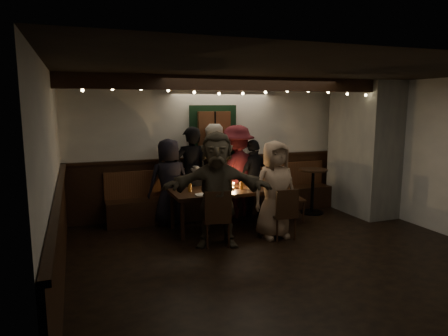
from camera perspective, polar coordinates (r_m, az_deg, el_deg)
name	(u,v)px	position (r m, az deg, el deg)	size (l,w,h in m)	color
room	(296,164)	(7.49, 10.23, 0.56)	(6.02, 5.01, 2.62)	black
dining_table	(228,193)	(6.96, 0.57, -3.54)	(1.98, 0.85, 0.86)	black
chair_near_left	(217,215)	(6.10, -0.97, -6.74)	(0.48, 0.48, 0.90)	black
chair_near_right	(284,211)	(6.50, 8.64, -6.12)	(0.40, 0.40, 0.84)	black
chair_end	(288,195)	(7.49, 9.08, -3.79)	(0.48, 0.48, 0.91)	black
high_top	(313,185)	(8.16, 12.55, -2.43)	(0.56, 0.56, 0.90)	black
person_a	(169,182)	(7.28, -7.84, -1.95)	(0.77, 0.50, 1.57)	black
person_b	(191,174)	(7.50, -4.69, -0.81)	(0.64, 0.42, 1.76)	black
person_c	(212,172)	(7.57, -1.74, -0.52)	(0.88, 0.68, 1.81)	beige
person_d	(237,171)	(7.67, 1.82, -0.50)	(1.15, 0.66, 1.78)	#411015
person_e	(254,178)	(7.81, 4.27, -1.39)	(0.88, 0.37, 1.50)	black
person_f	(217,189)	(6.08, -1.02, -3.07)	(1.65, 0.52, 1.78)	#41382A
person_g	(275,190)	(6.55, 7.27, -3.07)	(0.78, 0.51, 1.60)	#A28165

